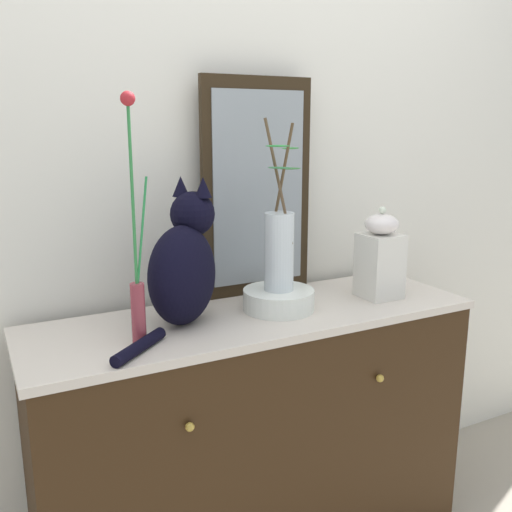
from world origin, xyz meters
The scene contains 8 objects.
wall_back centered at (0.00, 0.29, 1.30)m, with size 4.40×0.08×2.60m, color silver.
sideboard centered at (0.00, 0.00, 0.43)m, with size 1.39×0.46×0.85m.
mirror_leaning centered at (0.11, 0.20, 1.21)m, with size 0.39×0.03×0.71m.
cat_sitting centered at (-0.22, 0.02, 1.02)m, with size 0.42×0.38×0.42m.
vase_slim_green centered at (-0.38, -0.08, 1.05)m, with size 0.06×0.04×0.64m.
bowl_porcelain centered at (0.08, 0.00, 0.88)m, with size 0.22×0.22×0.06m, color white.
vase_glass_clear centered at (0.08, 0.00, 1.05)m, with size 0.19×0.17×0.52m.
jar_lidded_porcelain centered at (0.44, -0.04, 0.99)m, with size 0.12×0.12×0.30m.
Camera 1 is at (-0.75, -1.45, 1.41)m, focal length 39.52 mm.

